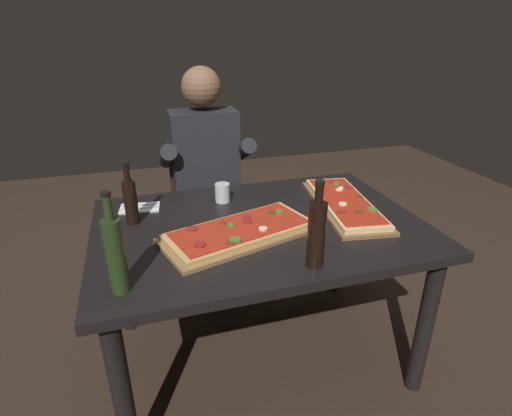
# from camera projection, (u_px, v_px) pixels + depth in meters

# --- Properties ---
(ground_plane) EXTENTS (6.40, 6.40, 0.00)m
(ground_plane) POSITION_uv_depth(u_px,v_px,m) (259.00, 353.00, 2.04)
(ground_plane) COLOR #38281E
(dining_table) EXTENTS (1.40, 0.96, 0.74)m
(dining_table) POSITION_uv_depth(u_px,v_px,m) (259.00, 242.00, 1.78)
(dining_table) COLOR black
(dining_table) RESTS_ON ground_plane
(pizza_rectangular_front) EXTENTS (0.68, 0.45, 0.05)m
(pizza_rectangular_front) POSITION_uv_depth(u_px,v_px,m) (240.00, 232.00, 1.62)
(pizza_rectangular_front) COLOR olive
(pizza_rectangular_front) RESTS_ON dining_table
(pizza_rectangular_left) EXTENTS (0.33, 0.66, 0.05)m
(pizza_rectangular_left) POSITION_uv_depth(u_px,v_px,m) (344.00, 203.00, 1.88)
(pizza_rectangular_left) COLOR brown
(pizza_rectangular_left) RESTS_ON dining_table
(wine_bottle_dark) EXTENTS (0.06, 0.06, 0.32)m
(wine_bottle_dark) POSITION_uv_depth(u_px,v_px,m) (317.00, 232.00, 1.38)
(wine_bottle_dark) COLOR black
(wine_bottle_dark) RESTS_ON dining_table
(oil_bottle_amber) EXTENTS (0.06, 0.06, 0.34)m
(oil_bottle_amber) POSITION_uv_depth(u_px,v_px,m) (115.00, 253.00, 1.24)
(oil_bottle_amber) COLOR #233819
(oil_bottle_amber) RESTS_ON dining_table
(vinegar_bottle_green) EXTENTS (0.06, 0.06, 0.28)m
(vinegar_bottle_green) POSITION_uv_depth(u_px,v_px,m) (130.00, 200.00, 1.70)
(vinegar_bottle_green) COLOR black
(vinegar_bottle_green) RESTS_ON dining_table
(tumbler_near_camera) EXTENTS (0.07, 0.07, 0.09)m
(tumbler_near_camera) POSITION_uv_depth(u_px,v_px,m) (222.00, 194.00, 1.94)
(tumbler_near_camera) COLOR silver
(tumbler_near_camera) RESTS_ON dining_table
(napkin_cutlery_set) EXTENTS (0.19, 0.13, 0.01)m
(napkin_cutlery_set) POSITION_uv_depth(u_px,v_px,m) (140.00, 208.00, 1.87)
(napkin_cutlery_set) COLOR white
(napkin_cutlery_set) RESTS_ON dining_table
(diner_chair) EXTENTS (0.44, 0.44, 0.87)m
(diner_chair) POSITION_uv_depth(u_px,v_px,m) (206.00, 204.00, 2.56)
(diner_chair) COLOR black
(diner_chair) RESTS_ON ground_plane
(seated_diner) EXTENTS (0.53, 0.41, 1.33)m
(seated_diner) POSITION_uv_depth(u_px,v_px,m) (207.00, 172.00, 2.35)
(seated_diner) COLOR #23232D
(seated_diner) RESTS_ON ground_plane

